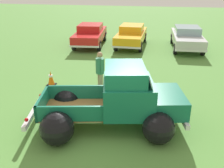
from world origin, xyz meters
TOP-DOWN VIEW (x-y plane):
  - ground_plane at (0.00, 0.00)m, footprint 80.00×80.00m
  - vintage_pickup_truck at (0.38, 0.08)m, footprint 4.91×3.47m
  - show_car_0 at (-3.34, 10.04)m, footprint 2.29×4.68m
  - show_car_1 at (-0.50, 10.32)m, footprint 1.85×4.51m
  - show_car_2 at (3.16, 10.32)m, footprint 2.00×4.65m
  - spectator_0 at (-0.77, 2.36)m, footprint 0.47×0.49m
  - lane_cone_0 at (-3.03, 2.68)m, footprint 0.36×0.36m

SIDE VIEW (x-z plane):
  - ground_plane at x=0.00m, z-range 0.00..0.00m
  - lane_cone_0 at x=-3.03m, z-range 0.00..0.63m
  - vintage_pickup_truck at x=0.38m, z-range -0.22..1.74m
  - show_car_1 at x=-0.50m, z-range 0.07..1.50m
  - show_car_0 at x=-3.34m, z-range 0.07..1.50m
  - show_car_2 at x=3.16m, z-range 0.07..1.50m
  - spectator_0 at x=-0.77m, z-range 0.12..1.79m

